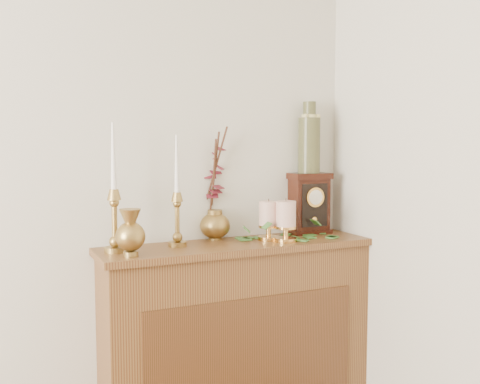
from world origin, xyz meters
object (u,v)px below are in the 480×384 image
candlestick_left (114,210)px  ginger_jar (214,189)px  candlestick_center (177,210)px  ceramic_vase (309,141)px  mantel_clock (309,204)px  bud_vase (130,233)px

candlestick_left → ginger_jar: bearing=15.3°
candlestick_center → ceramic_vase: bearing=5.5°
ginger_jar → mantel_clock: (0.48, -0.05, -0.09)m
candlestick_left → ceramic_vase: bearing=5.0°
mantel_clock → bud_vase: bearing=-166.0°
ceramic_vase → candlestick_left: bearing=-175.0°
ginger_jar → bud_vase: bearing=-151.5°
candlestick_left → ceramic_vase: ceramic_vase is taller
candlestick_center → ginger_jar: 0.26m
candlestick_left → mantel_clock: bearing=4.9°
bud_vase → candlestick_left: bearing=108.3°
candlestick_center → mantel_clock: 0.69m
candlestick_left → bud_vase: (0.04, -0.11, -0.08)m
candlestick_center → bud_vase: (-0.23, -0.13, -0.06)m
ginger_jar → candlestick_center: bearing=-151.9°
bud_vase → mantel_clock: bearing=11.8°
bud_vase → ginger_jar: 0.53m
ginger_jar → mantel_clock: bearing=-6.1°
candlestick_left → bud_vase: size_ratio=2.81×
candlestick_center → bud_vase: bearing=-151.1°
candlestick_center → ginger_jar: size_ratio=0.92×
candlestick_left → mantel_clock: (0.96, 0.08, -0.03)m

